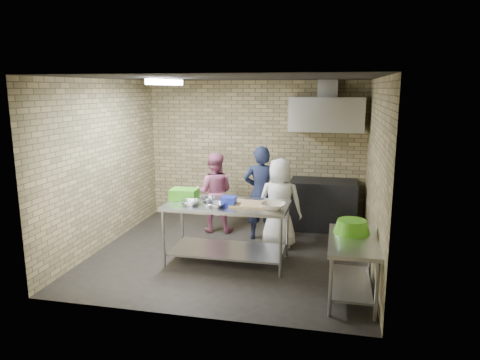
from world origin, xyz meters
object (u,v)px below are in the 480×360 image
woman_pink (214,193)px  bottle_red (330,117)px  side_counter (352,268)px  green_basin (352,226)px  prep_table (227,233)px  woman_white (280,203)px  green_crate (184,194)px  man_navy (261,193)px  stove (323,205)px  blue_tub (229,201)px  bottle_green (352,119)px

woman_pink → bottle_red: bearing=-163.6°
side_counter → green_basin: bearing=94.6°
prep_table → bottle_red: (1.38, 2.20, 1.58)m
woman_white → green_crate: bearing=27.3°
side_counter → green_crate: size_ratio=3.01×
man_navy → green_crate: bearing=39.4°
bottle_red → man_navy: 1.95m
stove → bottle_red: bottle_red is taller
bottle_red → blue_tub: bearing=-120.1°
woman_pink → woman_white: bearing=150.2°
stove → side_counter: bearing=-80.7°
man_navy → green_basin: bearing=125.5°
bottle_green → man_navy: bearing=-144.1°
green_crate → blue_tub: green_crate is taller
stove → man_navy: (-1.02, -0.83, 0.36)m
green_crate → woman_pink: (0.12, 1.25, -0.26)m
stove → bottle_green: 1.65m
green_crate → woman_white: bearing=27.5°
bottle_green → green_crate: bearing=-140.1°
bottle_green → stove: bearing=-151.9°
prep_table → side_counter: size_ratio=1.49×
green_basin → woman_white: woman_white is taller
green_crate → man_navy: 1.44m
side_counter → man_navy: 2.46m
woman_white → bottle_red: bearing=-117.9°
green_crate → woman_white: size_ratio=0.27×
stove → woman_white: bearing=-120.6°
blue_tub → man_navy: man_navy is taller
green_crate → side_counter: bearing=-20.2°
bottle_red → woman_pink: 2.50m
green_crate → green_basin: (2.46, -0.66, -0.14)m
green_crate → woman_pink: bearing=84.6°
stove → green_crate: size_ratio=3.01×
bottle_green → man_navy: (-1.47, -1.07, -1.21)m
side_counter → stove: (-0.45, 2.75, 0.08)m
bottle_green → woman_white: (-1.11, -1.36, -1.28)m
woman_pink → woman_white: size_ratio=0.98×
stove → blue_tub: bearing=-122.0°
woman_white → woman_pink: bearing=-23.7°
prep_table → green_basin: (1.76, -0.54, 0.39)m
prep_table → blue_tub: size_ratio=9.00×
prep_table → bottle_red: bearing=57.8°
woman_white → side_counter: bearing=124.2°
bottle_green → man_navy: size_ratio=0.09×
prep_table → man_navy: (0.31, 1.13, 0.36)m
stove → bottle_red: size_ratio=6.67×
green_crate → green_basin: green_crate is taller
stove → man_navy: bearing=-141.0°
blue_tub → man_navy: bearing=78.1°
side_counter → bottle_red: size_ratio=6.67×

